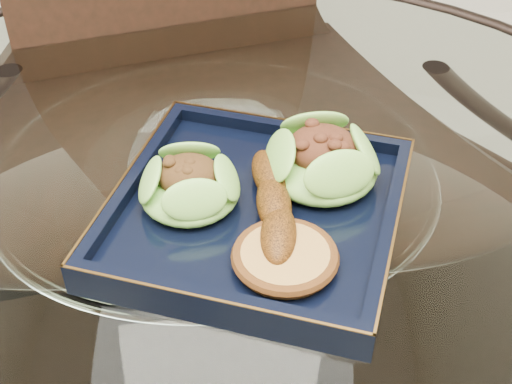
{
  "coord_description": "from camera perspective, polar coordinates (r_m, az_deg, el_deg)",
  "views": [
    {
      "loc": [
        0.03,
        -0.54,
        1.23
      ],
      "look_at": [
        0.04,
        -0.03,
        0.8
      ],
      "focal_mm": 50.0,
      "sensor_mm": 36.0,
      "label": 1
    }
  ],
  "objects": [
    {
      "name": "roasted_plantain",
      "position": [
        0.67,
        1.44,
        -0.96
      ],
      "size": [
        0.04,
        0.16,
        0.03
      ],
      "primitive_type": "ellipsoid",
      "rotation": [
        0.0,
        0.0,
        1.63
      ],
      "color": "#68340B",
      "rests_on": "navy_plate"
    },
    {
      "name": "dining_chair",
      "position": [
        1.04,
        -4.63,
        2.76
      ],
      "size": [
        0.59,
        0.59,
        1.08
      ],
      "rotation": [
        0.0,
        0.0,
        0.31
      ],
      "color": "black",
      "rests_on": "ground"
    },
    {
      "name": "crumb_patty",
      "position": [
        0.63,
        2.34,
        -5.33
      ],
      "size": [
        0.09,
        0.09,
        0.02
      ],
      "primitive_type": "cylinder",
      "rotation": [
        0.0,
        0.0,
        -0.06
      ],
      "color": "#B1813B",
      "rests_on": "navy_plate"
    },
    {
      "name": "lettuce_wrap_right",
      "position": [
        0.71,
        5.28,
        2.33
      ],
      "size": [
        0.14,
        0.14,
        0.04
      ],
      "primitive_type": "ellipsoid",
      "rotation": [
        0.0,
        0.0,
        -0.24
      ],
      "color": "#5BA42F",
      "rests_on": "navy_plate"
    },
    {
      "name": "navy_plate",
      "position": [
        0.69,
        0.0,
        -1.9
      ],
      "size": [
        0.34,
        0.34,
        0.02
      ],
      "primitive_type": "cube",
      "rotation": [
        0.0,
        0.0,
        -0.3
      ],
      "color": "black",
      "rests_on": "dining_table"
    },
    {
      "name": "lettuce_wrap_left",
      "position": [
        0.69,
        -5.35,
        0.33
      ],
      "size": [
        0.12,
        0.12,
        0.03
      ],
      "primitive_type": "ellipsoid",
      "rotation": [
        0.0,
        0.0,
        -0.32
      ],
      "color": "#529C2D",
      "rests_on": "navy_plate"
    },
    {
      "name": "dining_table",
      "position": [
        0.84,
        -2.72,
        -9.66
      ],
      "size": [
        1.13,
        1.13,
        0.77
      ],
      "color": "white",
      "rests_on": "ground"
    }
  ]
}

